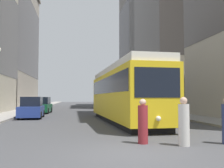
{
  "coord_description": "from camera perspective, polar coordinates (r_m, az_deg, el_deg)",
  "views": [
    {
      "loc": [
        -1.79,
        -7.89,
        1.75
      ],
      "look_at": [
        0.52,
        7.53,
        2.58
      ],
      "focal_mm": 41.2,
      "sensor_mm": 36.0,
      "label": 1
    }
  ],
  "objects": [
    {
      "name": "sidewalk_right",
      "position": [
        48.92,
        3.08,
        -5.01
      ],
      "size": [
        2.81,
        120.0,
        0.15
      ],
      "primitive_type": "cube",
      "color": "gray",
      "rests_on": "ground"
    },
    {
      "name": "transit_bus",
      "position": [
        31.71,
        3.98,
        -2.68
      ],
      "size": [
        2.6,
        12.87,
        3.45
      ],
      "rotation": [
        0.0,
        0.0,
        -0.0
      ],
      "color": "black",
      "rests_on": "ground"
    },
    {
      "name": "pedestrian_crossing_far",
      "position": [
        9.95,
        6.87,
        -8.53
      ],
      "size": [
        0.38,
        0.38,
        1.7
      ],
      "rotation": [
        0.0,
        0.0,
        2.84
      ],
      "color": "maroon",
      "rests_on": "ground"
    },
    {
      "name": "ground_plane",
      "position": [
        8.28,
        4.33,
        -15.21
      ],
      "size": [
        200.0,
        200.0,
        0.0
      ],
      "primitive_type": "plane",
      "color": "#424244"
    },
    {
      "name": "sidewalk_left",
      "position": [
        48.33,
        -15.97,
        -4.92
      ],
      "size": [
        2.81,
        120.0,
        0.15
      ],
      "primitive_type": "cube",
      "color": "gray",
      "rests_on": "ground"
    },
    {
      "name": "parked_car_left_mid",
      "position": [
        30.03,
        -15.29,
        -4.67
      ],
      "size": [
        2.04,
        4.37,
        1.82
      ],
      "rotation": [
        0.0,
        0.0,
        -0.05
      ],
      "color": "black",
      "rests_on": "ground"
    },
    {
      "name": "building_right_corner",
      "position": [
        58.92,
        10.11,
        9.12
      ],
      "size": [
        15.14,
        16.87,
        27.41
      ],
      "color": "slate",
      "rests_on": "ground"
    },
    {
      "name": "parked_car_left_near",
      "position": [
        23.01,
        -17.39,
        -5.16
      ],
      "size": [
        1.98,
        4.25,
        1.82
      ],
      "rotation": [
        0.0,
        0.0,
        0.03
      ],
      "color": "black",
      "rests_on": "ground"
    },
    {
      "name": "building_right_far",
      "position": [
        46.87,
        12.78,
        14.32
      ],
      "size": [
        10.94,
        19.36,
        30.41
      ],
      "color": "gray",
      "rests_on": "ground"
    },
    {
      "name": "streetcar",
      "position": [
        18.47,
        2.46,
        -1.95
      ],
      "size": [
        3.2,
        13.88,
        3.89
      ],
      "rotation": [
        0.0,
        0.0,
        0.04
      ],
      "color": "black",
      "rests_on": "ground"
    },
    {
      "name": "pedestrian_on_sidewalk",
      "position": [
        9.79,
        15.66,
        -8.34
      ],
      "size": [
        0.4,
        0.4,
        1.77
      ],
      "rotation": [
        0.0,
        0.0,
        2.29
      ],
      "color": "beige",
      "rests_on": "ground"
    }
  ]
}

